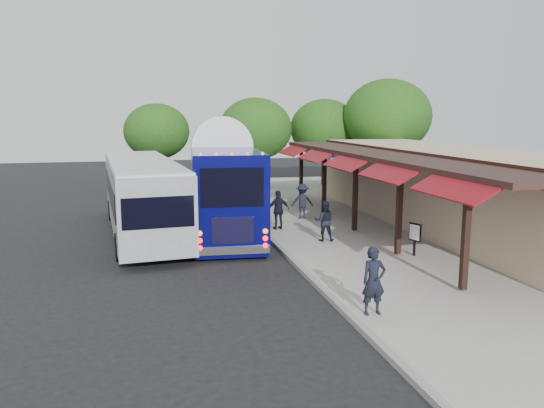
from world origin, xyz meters
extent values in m
plane|color=black|center=(0.00, 0.00, 0.00)|extent=(90.00, 90.00, 0.00)
cube|color=#9E9B93|center=(5.00, 4.00, 0.07)|extent=(10.00, 40.00, 0.15)
cube|color=gray|center=(0.05, 4.00, 0.07)|extent=(0.20, 40.00, 0.16)
cube|color=#C8B38B|center=(8.50, 4.00, 1.80)|extent=(5.00, 20.00, 3.60)
cube|color=black|center=(5.98, 4.00, 3.30)|extent=(0.06, 20.00, 0.60)
cube|color=#331E19|center=(4.90, 4.00, 3.40)|extent=(2.60, 20.00, 0.18)
cube|color=black|center=(3.78, -4.00, 1.80)|extent=(0.18, 0.18, 3.16)
cube|color=maroon|center=(3.35, -4.00, 3.15)|extent=(1.00, 3.20, 0.57)
cube|color=black|center=(3.78, 0.00, 1.80)|extent=(0.18, 0.18, 3.16)
cube|color=maroon|center=(3.35, 0.00, 3.15)|extent=(1.00, 3.20, 0.57)
cube|color=black|center=(3.78, 4.00, 1.80)|extent=(0.18, 0.18, 3.16)
cube|color=maroon|center=(3.35, 4.00, 3.15)|extent=(1.00, 3.20, 0.57)
cube|color=black|center=(3.78, 8.00, 1.80)|extent=(0.18, 0.18, 3.16)
cube|color=maroon|center=(3.35, 8.00, 3.15)|extent=(1.00, 3.20, 0.57)
cube|color=black|center=(3.78, 12.00, 1.80)|extent=(0.18, 0.18, 3.16)
cube|color=maroon|center=(3.35, 12.00, 3.15)|extent=(1.00, 3.20, 0.57)
sphere|color=#185F88|center=(4.20, -2.00, 2.88)|extent=(0.26, 0.26, 0.26)
sphere|color=#185F88|center=(4.20, 3.00, 2.88)|extent=(0.26, 0.26, 0.26)
sphere|color=#185F88|center=(4.20, 8.00, 2.88)|extent=(0.26, 0.26, 0.26)
cube|color=#070752|center=(-1.45, 7.17, 2.10)|extent=(3.64, 12.59, 3.26)
cube|color=#070752|center=(-1.45, 7.17, 0.31)|extent=(3.58, 12.47, 0.36)
ellipsoid|color=white|center=(-1.45, 7.17, 3.71)|extent=(3.62, 12.35, 0.58)
cube|color=black|center=(-1.45, 0.95, 2.64)|extent=(2.16, 0.21, 1.35)
cube|color=silver|center=(-1.45, 1.02, 0.43)|extent=(2.59, 0.40, 0.29)
sphere|color=#FF0C0C|center=(-2.58, 0.93, 0.70)|extent=(0.19, 0.19, 0.19)
sphere|color=#FF0C0C|center=(-0.32, 0.93, 0.70)|extent=(0.19, 0.19, 0.19)
cylinder|color=black|center=(-2.65, 2.45, 0.54)|extent=(0.40, 1.10, 1.08)
cylinder|color=black|center=(-0.25, 2.45, 0.54)|extent=(0.40, 1.10, 1.08)
cylinder|color=black|center=(-2.65, 11.15, 0.54)|extent=(0.40, 1.10, 1.08)
cylinder|color=black|center=(-0.25, 11.15, 0.54)|extent=(0.40, 1.10, 1.08)
cube|color=gray|center=(-4.99, 6.41, 1.73)|extent=(3.65, 12.08, 2.74)
cube|color=black|center=(-6.29, 6.41, 1.96)|extent=(0.94, 10.07, 1.03)
cube|color=black|center=(-3.69, 6.41, 1.96)|extent=(0.94, 10.07, 1.03)
cube|color=silver|center=(-4.99, 6.41, 3.14)|extent=(3.57, 11.84, 0.10)
cylinder|color=black|center=(-6.18, 2.25, 0.50)|extent=(0.38, 1.01, 0.99)
cylinder|color=black|center=(-3.80, 2.25, 0.50)|extent=(0.38, 1.01, 0.99)
cylinder|color=black|center=(-6.18, 9.98, 0.50)|extent=(0.38, 1.01, 0.99)
cylinder|color=black|center=(-3.80, 9.98, 0.50)|extent=(0.38, 1.01, 0.99)
imported|color=black|center=(0.60, -5.00, 1.01)|extent=(0.63, 0.42, 1.72)
imported|color=black|center=(1.98, 2.75, 0.96)|extent=(0.92, 0.80, 1.61)
imported|color=black|center=(0.75, 5.24, 1.00)|extent=(1.04, 0.54, 1.71)
imported|color=black|center=(2.48, 7.39, 0.99)|extent=(1.22, 0.93, 1.67)
cube|color=black|center=(4.35, -0.15, 0.74)|extent=(0.08, 0.08, 1.17)
cube|color=black|center=(4.35, -0.15, 1.00)|extent=(0.22, 0.52, 0.64)
cube|color=white|center=(4.32, -0.15, 1.00)|extent=(0.16, 0.43, 0.53)
cylinder|color=#382314|center=(2.43, 18.22, 1.41)|extent=(0.36, 0.36, 2.82)
ellipsoid|color=#214611|center=(2.43, 18.22, 4.16)|extent=(4.87, 4.87, 4.14)
cylinder|color=#382314|center=(7.63, 19.24, 1.40)|extent=(0.36, 0.36, 2.81)
ellipsoid|color=#214611|center=(7.63, 19.24, 4.15)|extent=(4.85, 4.85, 4.12)
cylinder|color=#382314|center=(11.06, 16.40, 1.69)|extent=(0.36, 0.36, 3.38)
ellipsoid|color=#214611|center=(11.06, 16.40, 4.99)|extent=(5.84, 5.84, 4.96)
cylinder|color=#382314|center=(-3.93, 21.92, 1.33)|extent=(0.36, 0.36, 2.67)
ellipsoid|color=#214611|center=(-3.93, 21.92, 3.94)|extent=(4.61, 4.61, 3.92)
camera|label=1|loc=(-4.80, -16.69, 5.07)|focal=35.00mm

